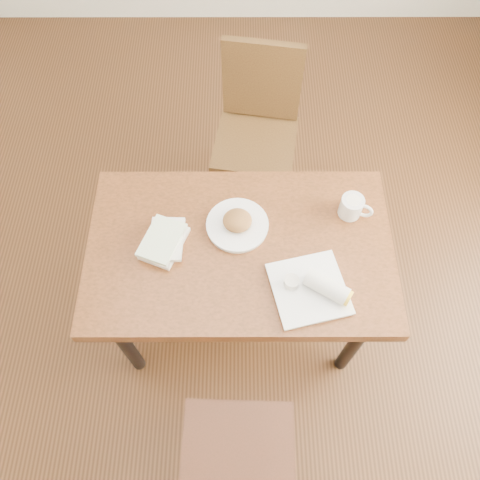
{
  "coord_description": "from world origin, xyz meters",
  "views": [
    {
      "loc": [
        -0.0,
        -0.89,
        2.38
      ],
      "look_at": [
        0.0,
        0.0,
        0.8
      ],
      "focal_mm": 35.0,
      "sensor_mm": 36.0,
      "label": 1
    }
  ],
  "objects_px": {
    "plate_scone": "(237,223)",
    "chair_far": "(258,122)",
    "book_stack": "(164,241)",
    "plate_burrito": "(315,288)",
    "coffee_mug": "(352,207)",
    "table": "(240,256)"
  },
  "relations": [
    {
      "from": "plate_burrito",
      "to": "plate_scone",
      "type": "bearing_deg",
      "value": 135.25
    },
    {
      "from": "coffee_mug",
      "to": "plate_burrito",
      "type": "distance_m",
      "value": 0.39
    },
    {
      "from": "plate_scone",
      "to": "book_stack",
      "type": "bearing_deg",
      "value": -164.38
    },
    {
      "from": "chair_far",
      "to": "plate_burrito",
      "type": "distance_m",
      "value": 1.09
    },
    {
      "from": "table",
      "to": "book_stack",
      "type": "relative_size",
      "value": 5.19
    },
    {
      "from": "plate_burrito",
      "to": "book_stack",
      "type": "xyz_separation_m",
      "value": [
        -0.57,
        0.2,
        -0.0
      ]
    },
    {
      "from": "coffee_mug",
      "to": "book_stack",
      "type": "bearing_deg",
      "value": -169.09
    },
    {
      "from": "coffee_mug",
      "to": "chair_far",
      "type": "bearing_deg",
      "value": 117.25
    },
    {
      "from": "plate_scone",
      "to": "chair_far",
      "type": "bearing_deg",
      "value": 82.1
    },
    {
      "from": "plate_scone",
      "to": "coffee_mug",
      "type": "height_order",
      "value": "coffee_mug"
    },
    {
      "from": "table",
      "to": "coffee_mug",
      "type": "xyz_separation_m",
      "value": [
        0.45,
        0.16,
        0.14
      ]
    },
    {
      "from": "table",
      "to": "plate_scone",
      "type": "relative_size",
      "value": 4.83
    },
    {
      "from": "table",
      "to": "plate_burrito",
      "type": "height_order",
      "value": "plate_burrito"
    },
    {
      "from": "plate_burrito",
      "to": "book_stack",
      "type": "height_order",
      "value": "plate_burrito"
    },
    {
      "from": "chair_far",
      "to": "book_stack",
      "type": "bearing_deg",
      "value": -115.01
    },
    {
      "from": "table",
      "to": "coffee_mug",
      "type": "bearing_deg",
      "value": 18.84
    },
    {
      "from": "chair_far",
      "to": "plate_scone",
      "type": "relative_size",
      "value": 3.78
    },
    {
      "from": "book_stack",
      "to": "coffee_mug",
      "type": "bearing_deg",
      "value": 10.91
    },
    {
      "from": "chair_far",
      "to": "plate_burrito",
      "type": "xyz_separation_m",
      "value": [
        0.18,
        -1.05,
        0.23
      ]
    },
    {
      "from": "coffee_mug",
      "to": "book_stack",
      "type": "relative_size",
      "value": 0.57
    },
    {
      "from": "chair_far",
      "to": "coffee_mug",
      "type": "xyz_separation_m",
      "value": [
        0.36,
        -0.7,
        0.25
      ]
    },
    {
      "from": "book_stack",
      "to": "plate_burrito",
      "type": "bearing_deg",
      "value": -19.58
    }
  ]
}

